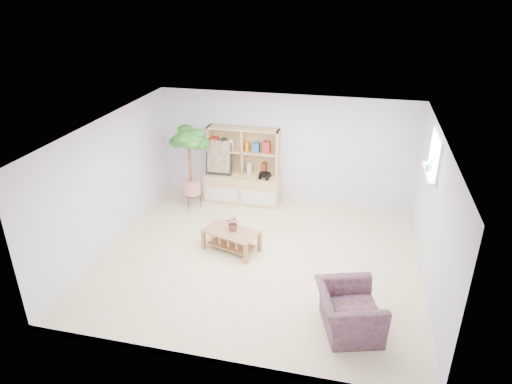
% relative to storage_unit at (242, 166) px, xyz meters
% --- Properties ---
extents(floor, '(5.50, 5.00, 0.01)m').
position_rel_storage_unit_xyz_m(floor, '(0.89, -2.24, -0.83)').
color(floor, beige).
rests_on(floor, ground).
extents(ceiling, '(5.50, 5.00, 0.01)m').
position_rel_storage_unit_xyz_m(ceiling, '(0.89, -2.24, 1.57)').
color(ceiling, white).
rests_on(ceiling, walls).
extents(walls, '(5.51, 5.01, 2.40)m').
position_rel_storage_unit_xyz_m(walls, '(0.89, -2.24, 0.37)').
color(walls, silver).
rests_on(walls, floor).
extents(baseboard, '(5.50, 5.00, 0.10)m').
position_rel_storage_unit_xyz_m(baseboard, '(0.89, -2.24, -0.78)').
color(baseboard, silver).
rests_on(baseboard, floor).
extents(window, '(0.10, 0.98, 0.68)m').
position_rel_storage_unit_xyz_m(window, '(3.62, -1.64, 1.17)').
color(window, silver).
rests_on(window, walls).
extents(window_sill, '(0.14, 1.00, 0.04)m').
position_rel_storage_unit_xyz_m(window_sill, '(3.56, -1.64, 0.85)').
color(window_sill, silver).
rests_on(window_sill, walls).
extents(storage_unit, '(1.67, 0.56, 1.67)m').
position_rel_storage_unit_xyz_m(storage_unit, '(0.00, 0.00, 0.00)').
color(storage_unit, tan).
rests_on(storage_unit, floor).
extents(poster, '(0.57, 0.15, 0.79)m').
position_rel_storage_unit_xyz_m(poster, '(-0.51, -0.05, 0.19)').
color(poster, yellow).
rests_on(poster, storage_unit).
extents(toy_truck, '(0.33, 0.26, 0.16)m').
position_rel_storage_unit_xyz_m(toy_truck, '(0.52, -0.07, -0.13)').
color(toy_truck, black).
rests_on(toy_truck, storage_unit).
extents(coffee_table, '(1.09, 0.80, 0.40)m').
position_rel_storage_unit_xyz_m(coffee_table, '(0.33, -2.04, -0.63)').
color(coffee_table, brown).
rests_on(coffee_table, floor).
extents(table_plant, '(0.30, 0.27, 0.29)m').
position_rel_storage_unit_xyz_m(table_plant, '(0.37, -2.01, -0.29)').
color(table_plant, '#175514').
rests_on(table_plant, coffee_table).
extents(floor_tree, '(0.87, 0.87, 1.82)m').
position_rel_storage_unit_xyz_m(floor_tree, '(-0.98, -0.57, 0.08)').
color(floor_tree, '#21621A').
rests_on(floor_tree, floor).
extents(armchair, '(1.09, 1.17, 0.72)m').
position_rel_storage_unit_xyz_m(armchair, '(2.50, -3.67, -0.47)').
color(armchair, '#19194F').
rests_on(armchair, floor).
extents(sill_plant, '(0.14, 0.12, 0.21)m').
position_rel_storage_unit_xyz_m(sill_plant, '(3.56, -1.60, 0.97)').
color(sill_plant, '#21621A').
rests_on(sill_plant, window_sill).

